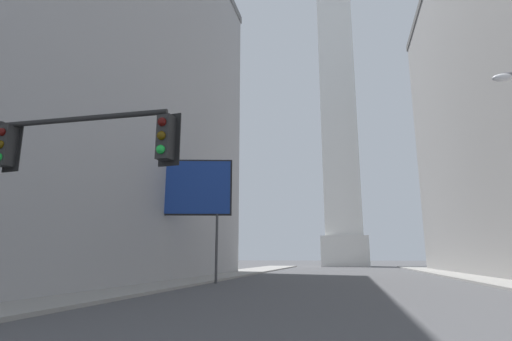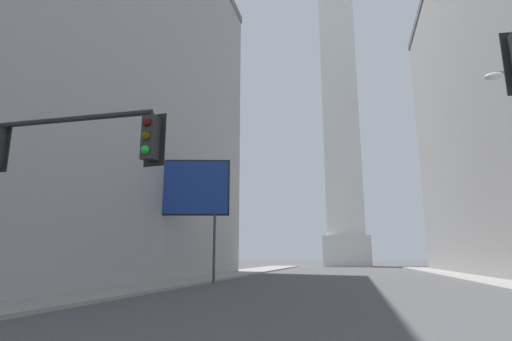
{
  "view_description": "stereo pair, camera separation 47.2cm",
  "coord_description": "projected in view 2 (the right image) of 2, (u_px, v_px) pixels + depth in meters",
  "views": [
    {
      "loc": [
        0.49,
        -1.78,
        1.74
      ],
      "look_at": [
        -8.78,
        39.25,
        10.86
      ],
      "focal_mm": 28.0,
      "sensor_mm": 36.0,
      "label": 1
    },
    {
      "loc": [
        0.95,
        -1.67,
        1.74
      ],
      "look_at": [
        -8.78,
        39.25,
        10.86
      ],
      "focal_mm": 28.0,
      "sensor_mm": 36.0,
      "label": 2
    }
  ],
  "objects": [
    {
      "name": "billboard_sign",
      "position": [
        186.0,
        190.0,
        27.89
      ],
      "size": [
        5.9,
        1.63,
        8.48
      ],
      "color": "#3F3F42",
      "rests_on": "ground_plane"
    },
    {
      "name": "sidewalk_left",
      "position": [
        188.0,
        280.0,
        29.85
      ],
      "size": [
        5.0,
        90.73,
        0.15
      ],
      "primitive_type": "cube",
      "color": "gray",
      "rests_on": "ground_plane"
    },
    {
      "name": "obelisk",
      "position": [
        340.0,
        103.0,
        80.12
      ],
      "size": [
        8.44,
        8.44,
        66.86
      ],
      "color": "silver",
      "rests_on": "ground_plane"
    },
    {
      "name": "building_left",
      "position": [
        42.0,
        74.0,
        32.19
      ],
      "size": [
        22.42,
        39.8,
        32.28
      ],
      "color": "#9E9EA0",
      "rests_on": "ground_plane"
    },
    {
      "name": "traffic_light_near_left",
      "position": [
        40.0,
        164.0,
        10.23
      ],
      "size": [
        5.37,
        0.53,
        5.32
      ],
      "color": "black",
      "rests_on": "ground_plane"
    }
  ]
}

